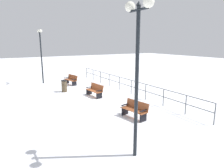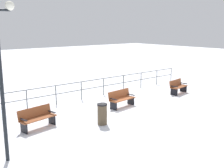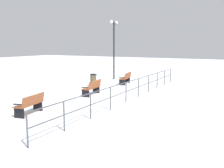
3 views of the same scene
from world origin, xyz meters
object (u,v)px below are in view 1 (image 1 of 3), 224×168
at_px(bench_second, 95,90).
at_px(bench_third, 135,109).
at_px(lamppost_middle, 138,46).
at_px(trash_bin, 64,86).
at_px(lamppost_near, 41,46).
at_px(bench_nearest, 71,80).

xyz_separation_m(bench_second, bench_third, (0.05, 4.63, -0.00)).
bearing_deg(lamppost_middle, bench_second, -105.91).
bearing_deg(trash_bin, bench_second, 121.47).
height_order(bench_second, bench_third, bench_second).
distance_m(bench_third, trash_bin, 7.11).
xyz_separation_m(lamppost_middle, trash_bin, (-0.66, -9.68, -3.16)).
distance_m(bench_second, lamppost_near, 7.46).
bearing_deg(lamppost_near, bench_third, 100.36).
xyz_separation_m(lamppost_near, lamppost_middle, (0.00, 13.89, 0.30)).
xyz_separation_m(bench_nearest, lamppost_middle, (2.01, 11.98, 3.17)).
bearing_deg(bench_second, lamppost_middle, 67.92).
bearing_deg(bench_third, bench_second, -100.54).
relative_size(bench_third, lamppost_middle, 0.31).
bearing_deg(bench_second, trash_bin, -64.70).
relative_size(lamppost_near, lamppost_middle, 0.97).
bearing_deg(lamppost_middle, trash_bin, -93.91).
bearing_deg(lamppost_middle, lamppost_near, -90.00).
height_order(lamppost_near, lamppost_middle, lamppost_middle).
bearing_deg(bench_second, bench_third, 83.20).
bearing_deg(bench_third, bench_nearest, -99.69).
relative_size(bench_third, lamppost_near, 0.32).
xyz_separation_m(bench_nearest, lamppost_near, (2.01, -1.91, 2.88)).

